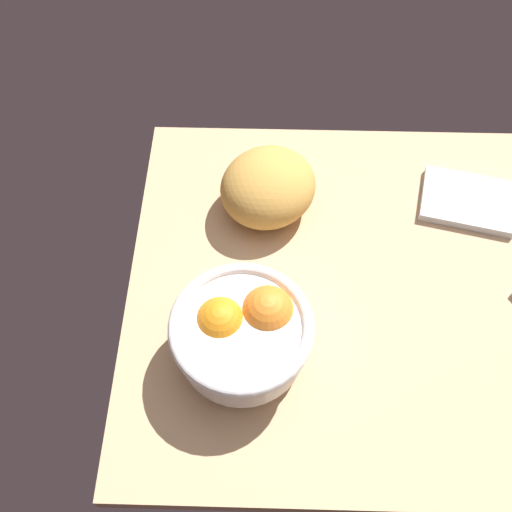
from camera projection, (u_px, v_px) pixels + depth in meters
ground_plane at (374, 289)px, 87.77cm from camera, size 74.36×63.44×3.00cm
fruit_bowl at (243, 332)px, 75.64cm from camera, size 18.80×18.80×10.88cm
bread_loaf at (268, 187)px, 90.31cm from camera, size 21.18×21.34×9.73cm
napkin_spare at (468, 201)px, 94.02cm from camera, size 16.82×13.90×1.48cm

